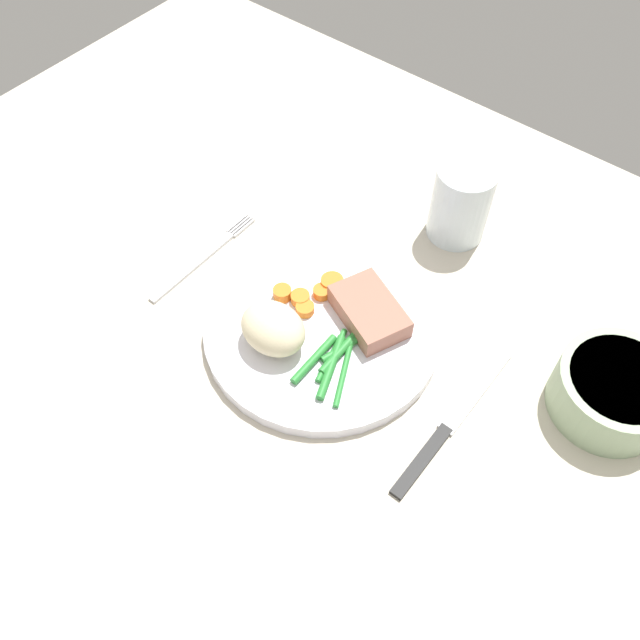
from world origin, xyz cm
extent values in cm
cube|color=beige|center=(0.00, 0.00, 1.00)|extent=(120.00, 90.00, 2.00)
cylinder|color=white|center=(2.44, -0.44, 2.80)|extent=(25.68, 25.68, 1.60)
cube|color=#A86B56|center=(5.90, 3.60, 4.82)|extent=(10.09, 8.49, 2.44)
ellipsoid|color=beige|center=(0.13, -5.06, 6.02)|extent=(7.18, 5.74, 4.85)
cylinder|color=orange|center=(-1.31, 0.77, 4.13)|extent=(2.08, 2.08, 1.06)
cylinder|color=orange|center=(-0.07, 2.89, 4.10)|extent=(1.92, 1.92, 1.00)
cylinder|color=orange|center=(0.01, 0.29, 4.08)|extent=(2.03, 2.03, 0.97)
cylinder|color=orange|center=(0.20, 4.27, 4.22)|extent=(1.96, 1.96, 1.24)
cylinder|color=orange|center=(-3.21, 0.19, 4.23)|extent=(2.03, 2.03, 1.26)
cylinder|color=orange|center=(0.00, 4.75, 4.03)|extent=(2.57, 2.57, 0.85)
cylinder|color=#2D8C38|center=(6.27, -1.42, 3.92)|extent=(1.27, 7.06, 0.63)
cylinder|color=#2D8C38|center=(6.32, -1.62, 4.04)|extent=(0.98, 7.02, 0.89)
cylinder|color=#2D8C38|center=(6.28, -1.25, 3.99)|extent=(2.28, 5.56, 0.78)
cylinder|color=#2D8C38|center=(4.78, -4.33, 4.03)|extent=(0.98, 6.85, 0.85)
cylinder|color=#2D8C38|center=(6.72, -4.01, 4.04)|extent=(3.59, 7.45, 0.89)
cylinder|color=#2D8C38|center=(8.11, -3.70, 3.91)|extent=(4.04, 7.39, 0.62)
cylinder|color=#2D8C38|center=(5.84, -2.79, 3.91)|extent=(2.26, 6.80, 0.62)
cube|color=silver|center=(-15.07, -2.44, 2.20)|extent=(1.00, 13.00, 0.40)
cube|color=silver|center=(-15.67, 5.86, 2.20)|extent=(0.24, 3.60, 0.40)
cube|color=silver|center=(-15.27, 5.86, 2.20)|extent=(0.24, 3.60, 0.40)
cube|color=silver|center=(-14.87, 5.86, 2.20)|extent=(0.24, 3.60, 0.40)
cube|color=silver|center=(-14.47, 5.86, 2.20)|extent=(0.24, 3.60, 0.40)
cube|color=black|center=(19.33, -5.94, 2.20)|extent=(1.30, 9.00, 0.64)
cube|color=silver|center=(19.33, 4.06, 2.20)|extent=(1.70, 12.00, 0.40)
cylinder|color=silver|center=(5.72, 21.67, 6.82)|extent=(6.94, 6.94, 9.65)
cylinder|color=silver|center=(5.72, 21.67, 4.89)|extent=(6.38, 6.38, 5.79)
cylinder|color=#99B28C|center=(30.32, 10.70, 4.72)|extent=(11.73, 11.73, 5.44)
cylinder|color=beige|center=(30.32, 10.70, 5.94)|extent=(9.97, 9.97, 2.99)
camera|label=1|loc=(28.06, -32.39, 62.00)|focal=37.49mm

